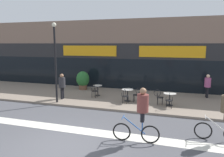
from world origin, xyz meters
TOP-DOWN VIEW (x-y plane):
  - ground_plane at (0.00, 0.00)m, footprint 120.00×120.00m
  - sidewalk_slab at (0.00, 7.25)m, footprint 40.00×5.50m
  - storefront_facade at (0.00, 11.96)m, footprint 40.00×4.06m
  - bike_lane_stripe at (0.00, 1.50)m, footprint 36.00×0.70m
  - bistro_table_0 at (-1.44, 7.24)m, footprint 0.61×0.61m
  - bistro_table_1 at (0.88, 6.43)m, footprint 0.73×0.73m
  - bistro_table_2 at (3.45, 6.23)m, footprint 0.73×0.73m
  - cafe_chair_0_near at (-1.45, 6.61)m, footprint 0.45×0.60m
  - cafe_chair_1_near at (0.87, 5.81)m, footprint 0.43×0.59m
  - cafe_chair_1_side at (1.50, 6.43)m, footprint 0.58×0.42m
  - cafe_chair_2_near at (3.46, 5.61)m, footprint 0.42×0.58m
  - cafe_chair_2_side at (2.83, 6.23)m, footprint 0.58×0.41m
  - planter_pot at (-3.33, 8.86)m, footprint 1.02×1.02m
  - lamp_post at (-3.21, 4.85)m, footprint 0.26×0.26m
  - cyclist_0 at (2.65, 1.15)m, footprint 1.79×0.52m
  - cyclist_2 at (5.63, 2.16)m, footprint 1.73×0.50m
  - pedestrian_near_end at (-3.34, 5.72)m, footprint 0.44×0.44m
  - pedestrian_far_end at (5.74, 8.92)m, footprint 0.48×0.48m

SIDE VIEW (x-z plane):
  - ground_plane at x=0.00m, z-range 0.00..0.00m
  - bike_lane_stripe at x=0.00m, z-range 0.00..0.01m
  - sidewalk_slab at x=0.00m, z-range 0.00..0.12m
  - bistro_table_0 at x=-1.44m, z-range 0.27..1.00m
  - cafe_chair_0_near at x=-1.45m, z-range 0.19..1.09m
  - cafe_chair_1_near at x=0.87m, z-range 0.19..1.09m
  - cafe_chair_1_side at x=1.50m, z-range 0.19..1.09m
  - cafe_chair_2_near at x=3.46m, z-range 0.19..1.09m
  - cafe_chair_2_side at x=2.83m, z-range 0.19..1.09m
  - bistro_table_2 at x=3.45m, z-range 0.28..1.01m
  - bistro_table_1 at x=0.88m, z-range 0.29..1.05m
  - planter_pot at x=-3.33m, z-range 0.16..1.60m
  - pedestrian_far_end at x=5.74m, z-range 0.27..1.84m
  - pedestrian_near_end at x=-3.34m, z-range 0.28..1.93m
  - cyclist_2 at x=5.63m, z-range 0.15..2.19m
  - cyclist_0 at x=2.65m, z-range 0.15..2.27m
  - storefront_facade at x=0.00m, z-range -0.01..5.57m
  - lamp_post at x=-3.21m, z-range 0.51..5.32m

